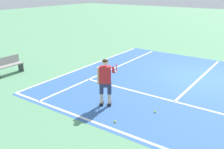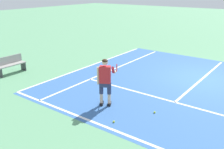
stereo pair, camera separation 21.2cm
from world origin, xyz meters
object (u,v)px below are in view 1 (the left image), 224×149
tennis_player (106,79)px  tennis_ball_near_feet (115,122)px  courtside_bench (8,65)px  tennis_ball_by_baseline (155,112)px

tennis_player → tennis_ball_near_feet: size_ratio=25.95×
tennis_player → courtside_bench: (-5.82, 0.02, -0.54)m
tennis_ball_by_baseline → courtside_bench: 7.55m
tennis_player → courtside_bench: bearing=179.8°
tennis_ball_near_feet → courtside_bench: size_ratio=0.05×
tennis_ball_near_feet → tennis_ball_by_baseline: size_ratio=1.00×
tennis_ball_by_baseline → courtside_bench: bearing=-176.5°
tennis_player → tennis_ball_by_baseline: (1.70, 0.48, -0.96)m
tennis_ball_by_baseline → courtside_bench: size_ratio=0.05×
tennis_ball_near_feet → courtside_bench: bearing=172.8°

